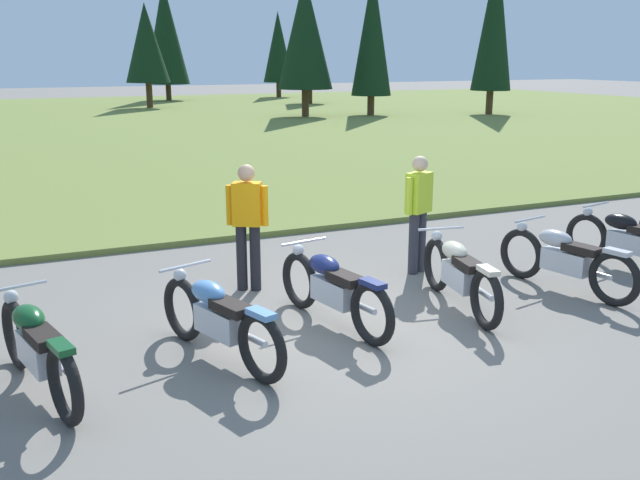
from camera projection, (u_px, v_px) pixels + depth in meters
ground_plane at (342, 329)px, 7.89m from camera, size 140.00×140.00×0.00m
grass_moorland at (84, 125)px, 31.03m from camera, size 80.00×44.00×0.10m
forest_treeline at (83, 32)px, 35.86m from camera, size 41.82×25.81×8.35m
motorcycle_british_green at (37, 348)px, 6.30m from camera, size 0.76×2.06×0.88m
motorcycle_sky_blue at (219, 318)px, 7.01m from camera, size 0.85×2.03×0.88m
motorcycle_navy at (333, 288)px, 7.92m from camera, size 0.70×2.08×0.88m
motorcycle_cream at (459, 273)px, 8.47m from camera, size 0.65×2.09×0.88m
motorcycle_silver at (565, 259)px, 9.08m from camera, size 0.72×2.07×0.88m
motorcycle_black at (630, 240)px, 10.00m from camera, size 0.72×2.08×0.88m
rider_with_back_turned at (247, 220)px, 8.99m from camera, size 0.49×0.37×1.67m
rider_in_hivis_vest at (418, 207)px, 9.74m from camera, size 0.51×0.34×1.67m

